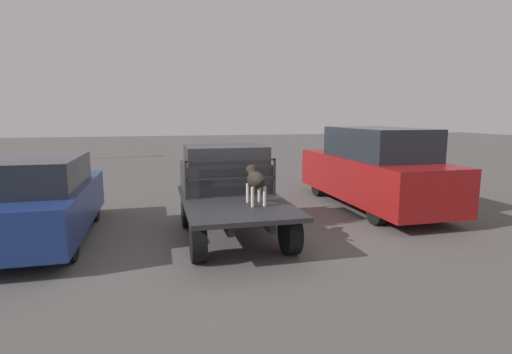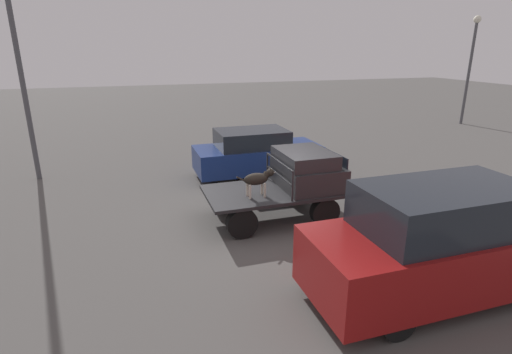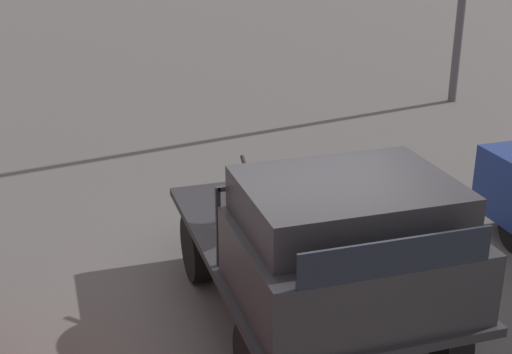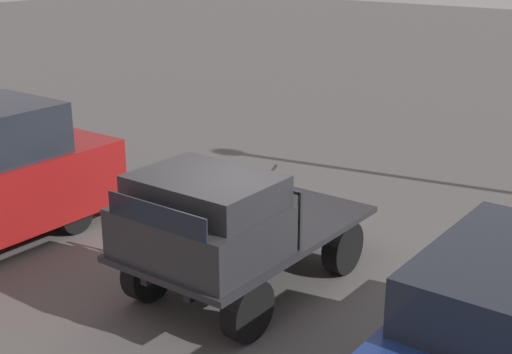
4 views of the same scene
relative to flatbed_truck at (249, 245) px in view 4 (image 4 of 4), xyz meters
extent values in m
plane|color=#514F4C|center=(0.00, 0.00, -0.57)|extent=(80.00, 80.00, 0.00)
cylinder|color=black|center=(1.08, 0.80, -0.20)|extent=(0.74, 0.24, 0.74)
cylinder|color=black|center=(1.08, -0.80, -0.20)|extent=(0.74, 0.24, 0.74)
cylinder|color=black|center=(-1.08, 0.80, -0.20)|extent=(0.74, 0.24, 0.74)
cylinder|color=black|center=(-1.08, -0.80, -0.20)|extent=(0.74, 0.24, 0.74)
cube|color=black|center=(0.00, 0.33, 0.06)|extent=(3.19, 0.10, 0.18)
cube|color=black|center=(0.00, -0.33, 0.06)|extent=(3.19, 0.10, 0.18)
cube|color=#232326|center=(0.00, 0.00, 0.19)|extent=(3.47, 1.91, 0.08)
cube|color=#28282B|center=(0.95, 0.00, 0.52)|extent=(1.47, 1.79, 0.60)
cube|color=#28282B|center=(0.84, 0.00, 1.01)|extent=(1.25, 1.65, 0.37)
cube|color=black|center=(1.68, 0.00, 0.95)|extent=(0.02, 1.47, 0.27)
cube|color=#232326|center=(0.15, 0.88, 0.60)|extent=(0.04, 0.04, 0.75)
cube|color=#232326|center=(0.15, -0.88, 0.60)|extent=(0.04, 0.04, 0.75)
cube|color=#232326|center=(0.15, 0.00, 0.95)|extent=(0.04, 1.75, 0.04)
cube|color=#232326|center=(0.15, 0.00, 0.60)|extent=(0.04, 1.75, 0.04)
cylinder|color=beige|center=(-0.38, -0.20, 0.40)|extent=(0.06, 0.06, 0.35)
cylinder|color=beige|center=(-0.38, -0.42, 0.40)|extent=(0.06, 0.06, 0.35)
cylinder|color=beige|center=(-0.76, -0.20, 0.40)|extent=(0.06, 0.06, 0.35)
cylinder|color=beige|center=(-0.76, -0.42, 0.40)|extent=(0.06, 0.06, 0.35)
ellipsoid|color=black|center=(-0.57, -0.31, 0.67)|extent=(0.61, 0.29, 0.29)
sphere|color=beige|center=(-0.40, -0.31, 0.62)|extent=(0.13, 0.13, 0.13)
cylinder|color=black|center=(-0.31, -0.31, 0.76)|extent=(0.21, 0.16, 0.20)
sphere|color=black|center=(-0.21, -0.31, 0.81)|extent=(0.19, 0.19, 0.19)
cone|color=beige|center=(-0.13, -0.31, 0.79)|extent=(0.11, 0.11, 0.11)
cone|color=black|center=(-0.22, -0.26, 0.89)|extent=(0.06, 0.08, 0.10)
cone|color=black|center=(-0.22, -0.37, 0.89)|extent=(0.06, 0.08, 0.10)
cylinder|color=black|center=(-0.93, -0.31, 0.70)|extent=(0.26, 0.04, 0.17)
cylinder|color=black|center=(-0.56, 2.85, -0.27)|extent=(0.60, 0.20, 0.60)
cylinder|color=black|center=(0.22, -3.26, -0.27)|extent=(0.60, 0.20, 0.60)
cylinder|color=black|center=(0.22, -4.83, -0.27)|extent=(0.60, 0.20, 0.60)
camera|label=1|loc=(-7.42, 1.40, 1.83)|focal=28.00mm
camera|label=2|loc=(-3.40, -8.99, 3.72)|focal=28.00mm
camera|label=3|loc=(5.52, -2.21, 3.27)|focal=50.00mm
camera|label=4|loc=(6.80, 5.19, 3.84)|focal=50.00mm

